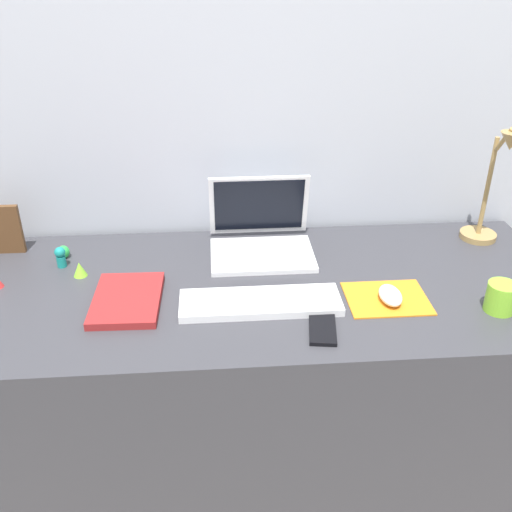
# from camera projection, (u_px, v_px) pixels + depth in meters

# --- Properties ---
(ground_plane) EXTENTS (6.00, 6.00, 0.00)m
(ground_plane) POSITION_uv_depth(u_px,v_px,m) (250.00, 476.00, 1.94)
(ground_plane) COLOR gray
(back_wall) EXTENTS (2.94, 0.05, 1.65)m
(back_wall) POSITION_uv_depth(u_px,v_px,m) (240.00, 201.00, 1.87)
(back_wall) COLOR #B2B7C1
(back_wall) RESTS_ON ground_plane
(desk) EXTENTS (1.74, 0.68, 0.74)m
(desk) POSITION_uv_depth(u_px,v_px,m) (249.00, 390.00, 1.76)
(desk) COLOR #38383D
(desk) RESTS_ON ground_plane
(laptop) EXTENTS (0.30, 0.26, 0.21)m
(laptop) POSITION_uv_depth(u_px,v_px,m) (261.00, 232.00, 1.74)
(laptop) COLOR white
(laptop) RESTS_ON desk
(keyboard) EXTENTS (0.41, 0.13, 0.02)m
(keyboard) POSITION_uv_depth(u_px,v_px,m) (260.00, 303.00, 1.49)
(keyboard) COLOR white
(keyboard) RESTS_ON desk
(mousepad) EXTENTS (0.21, 0.17, 0.00)m
(mousepad) POSITION_uv_depth(u_px,v_px,m) (387.00, 298.00, 1.52)
(mousepad) COLOR orange
(mousepad) RESTS_ON desk
(mouse) EXTENTS (0.06, 0.10, 0.03)m
(mouse) POSITION_uv_depth(u_px,v_px,m) (390.00, 295.00, 1.50)
(mouse) COLOR white
(mouse) RESTS_ON mousepad
(cell_phone) EXTENTS (0.08, 0.14, 0.01)m
(cell_phone) POSITION_uv_depth(u_px,v_px,m) (322.00, 329.00, 1.40)
(cell_phone) COLOR black
(cell_phone) RESTS_ON desk
(desk_lamp) EXTENTS (0.11, 0.17, 0.37)m
(desk_lamp) POSITION_uv_depth(u_px,v_px,m) (493.00, 190.00, 1.72)
(desk_lamp) COLOR #A5844C
(desk_lamp) RESTS_ON desk
(notebook_pad) EXTENTS (0.18, 0.24, 0.02)m
(notebook_pad) POSITION_uv_depth(u_px,v_px,m) (127.00, 300.00, 1.50)
(notebook_pad) COLOR maroon
(notebook_pad) RESTS_ON desk
(picture_frame) EXTENTS (0.12, 0.02, 0.15)m
(picture_frame) POSITION_uv_depth(u_px,v_px,m) (1.00, 230.00, 1.71)
(picture_frame) COLOR brown
(picture_frame) RESTS_ON desk
(coffee_mug) EXTENTS (0.07, 0.07, 0.08)m
(coffee_mug) POSITION_uv_depth(u_px,v_px,m) (501.00, 297.00, 1.46)
(coffee_mug) COLOR #8CDB33
(coffee_mug) RESTS_ON desk
(toy_figurine_green) EXTENTS (0.03, 0.03, 0.04)m
(toy_figurine_green) POSITION_uv_depth(u_px,v_px,m) (64.00, 252.00, 1.71)
(toy_figurine_green) COLOR green
(toy_figurine_green) RESTS_ON desk
(toy_figurine_lime) EXTENTS (0.04, 0.04, 0.04)m
(toy_figurine_lime) POSITION_uv_depth(u_px,v_px,m) (80.00, 269.00, 1.62)
(toy_figurine_lime) COLOR #8CDB33
(toy_figurine_lime) RESTS_ON desk
(toy_figurine_teal) EXTENTS (0.03, 0.03, 0.06)m
(toy_figurine_teal) POSITION_uv_depth(u_px,v_px,m) (61.00, 256.00, 1.66)
(toy_figurine_teal) COLOR teal
(toy_figurine_teal) RESTS_ON desk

